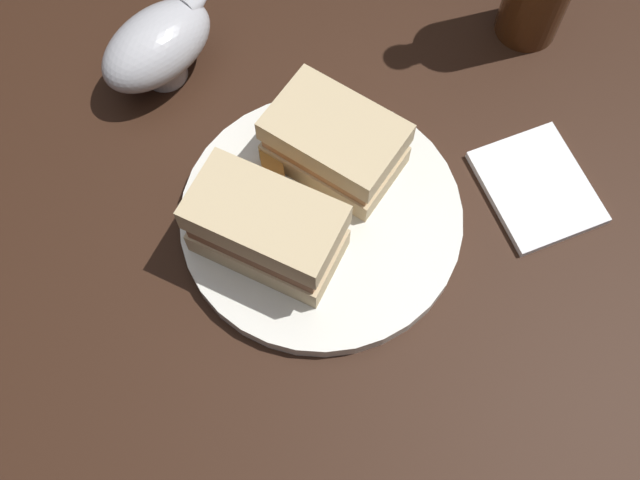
{
  "coord_description": "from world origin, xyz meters",
  "views": [
    {
      "loc": [
        0.22,
        -0.0,
        1.37
      ],
      "look_at": [
        -0.03,
        0.0,
        0.79
      ],
      "focal_mm": 41.53,
      "sensor_mm": 36.0,
      "label": 1
    }
  ],
  "objects_px": {
    "sandwich_half_right": "(269,229)",
    "napkin": "(539,187)",
    "plate": "(324,218)",
    "gravy_boat": "(161,45)",
    "sandwich_half_left": "(338,143)"
  },
  "relations": [
    {
      "from": "sandwich_half_left",
      "to": "sandwich_half_right",
      "type": "xyz_separation_m",
      "value": [
        0.08,
        -0.06,
        0.01
      ]
    },
    {
      "from": "sandwich_half_left",
      "to": "sandwich_half_right",
      "type": "relative_size",
      "value": 0.97
    },
    {
      "from": "sandwich_half_right",
      "to": "napkin",
      "type": "height_order",
      "value": "sandwich_half_right"
    },
    {
      "from": "plate",
      "to": "gravy_boat",
      "type": "relative_size",
      "value": 1.85
    },
    {
      "from": "sandwich_half_right",
      "to": "sandwich_half_left",
      "type": "bearing_deg",
      "value": 144.72
    },
    {
      "from": "gravy_boat",
      "to": "napkin",
      "type": "height_order",
      "value": "gravy_boat"
    },
    {
      "from": "napkin",
      "to": "plate",
      "type": "bearing_deg",
      "value": -82.14
    },
    {
      "from": "gravy_boat",
      "to": "sandwich_half_right",
      "type": "bearing_deg",
      "value": 27.45
    },
    {
      "from": "sandwich_half_left",
      "to": "gravy_boat",
      "type": "xyz_separation_m",
      "value": [
        -0.11,
        -0.16,
        -0.0
      ]
    },
    {
      "from": "plate",
      "to": "gravy_boat",
      "type": "xyz_separation_m",
      "value": [
        -0.17,
        -0.15,
        0.04
      ]
    },
    {
      "from": "sandwich_half_left",
      "to": "sandwich_half_right",
      "type": "distance_m",
      "value": 0.1
    },
    {
      "from": "gravy_boat",
      "to": "napkin",
      "type": "distance_m",
      "value": 0.37
    },
    {
      "from": "sandwich_half_right",
      "to": "napkin",
      "type": "xyz_separation_m",
      "value": [
        -0.06,
        0.24,
        -0.05
      ]
    },
    {
      "from": "gravy_boat",
      "to": "napkin",
      "type": "xyz_separation_m",
      "value": [
        0.14,
        0.35,
        -0.04
      ]
    },
    {
      "from": "gravy_boat",
      "to": "sandwich_half_left",
      "type": "bearing_deg",
      "value": 55.03
    }
  ]
}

